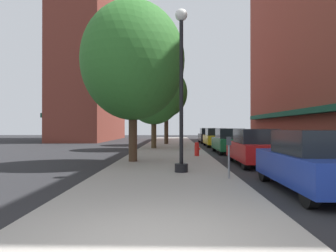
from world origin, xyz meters
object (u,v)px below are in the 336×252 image
object	(u,v)px
tree_mid	(154,90)
car_blue	(312,162)
fire_hydrant	(197,149)
car_black	(208,136)
car_red	(254,147)
car_green	(229,141)
tree_far	(133,61)
tree_near	(166,93)
parking_meter_near	(229,152)
lamppost	(181,87)
car_yellow	(215,138)

from	to	relation	value
tree_mid	car_blue	bearing A→B (deg)	-70.95
fire_hydrant	car_black	xyz separation A→B (m)	(2.39, 15.86, 0.29)
car_red	car_green	xyz separation A→B (m)	(0.00, 6.37, 0.00)
car_blue	car_green	distance (m)	12.13
tree_mid	tree_far	xyz separation A→B (m)	(-0.36, -9.16, 0.26)
tree_near	car_green	world-z (taller)	tree_near
parking_meter_near	tree_mid	xyz separation A→B (m)	(-3.32, 13.82, 3.68)
tree_far	car_red	distance (m)	6.96
car_green	car_black	xyz separation A→B (m)	(0.00, 12.65, 0.00)
parking_meter_near	car_blue	distance (m)	2.43
lamppost	tree_far	world-z (taller)	tree_far
tree_far	car_black	distance (m)	19.93
tree_near	tree_far	xyz separation A→B (m)	(-1.18, -15.06, -0.21)
car_red	car_black	world-z (taller)	same
fire_hydrant	car_red	size ratio (longest dim) A/B	0.18
car_blue	lamppost	bearing A→B (deg)	140.48
lamppost	car_blue	distance (m)	5.01
lamppost	tree_mid	size ratio (longest dim) A/B	0.82
car_blue	car_black	xyz separation A→B (m)	(0.00, 24.78, 0.00)
car_yellow	parking_meter_near	bearing A→B (deg)	-94.11
tree_near	car_yellow	bearing A→B (deg)	-26.80
tree_mid	car_red	bearing A→B (deg)	-61.00
car_red	fire_hydrant	bearing A→B (deg)	128.60
lamppost	tree_near	distance (m)	18.50
tree_far	car_green	xyz separation A→B (m)	(5.63, 6.03, -4.07)
car_black	car_red	bearing A→B (deg)	-87.92
car_green	car_yellow	distance (m)	6.78
parking_meter_near	car_red	xyz separation A→B (m)	(1.95, 4.32, -0.14)
car_blue	car_black	bearing A→B (deg)	89.62
parking_meter_near	car_black	bearing A→B (deg)	85.22
tree_mid	car_green	distance (m)	7.22
tree_far	car_yellow	xyz separation A→B (m)	(5.63, 12.81, -4.07)
car_red	car_yellow	distance (m)	13.15
fire_hydrant	tree_near	size ratio (longest dim) A/B	0.11
car_black	tree_far	bearing A→B (deg)	-104.70
car_red	car_black	size ratio (longest dim) A/B	1.00
tree_mid	car_blue	distance (m)	16.59
lamppost	car_yellow	distance (m)	16.66
fire_hydrant	car_black	world-z (taller)	car_black
lamppost	parking_meter_near	distance (m)	3.00
tree_far	fire_hydrant	bearing A→B (deg)	40.97
fire_hydrant	car_red	xyz separation A→B (m)	(2.39, -3.16, 0.29)
car_red	tree_mid	bearing A→B (deg)	120.41
car_yellow	car_black	bearing A→B (deg)	92.26
parking_meter_near	tree_mid	distance (m)	14.68
car_red	lamppost	bearing A→B (deg)	-137.52
parking_meter_near	car_green	world-z (taller)	car_green
tree_near	car_black	distance (m)	7.16
tree_far	car_blue	world-z (taller)	tree_far
car_green	parking_meter_near	bearing A→B (deg)	-98.90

